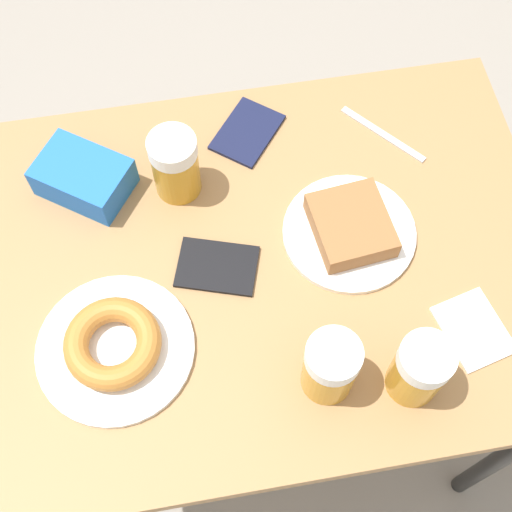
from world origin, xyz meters
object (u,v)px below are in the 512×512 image
(plate_with_cake, at_px, (350,229))
(napkin_folded, at_px, (473,330))
(passport_far_edge, at_px, (247,132))
(beer_mug_right, at_px, (175,165))
(plate_with_donut, at_px, (114,346))
(blue_pouch, at_px, (84,177))
(beer_mug_left, at_px, (330,367))
(beer_mug_center, at_px, (419,369))
(passport_near_edge, at_px, (217,266))
(fork, at_px, (383,134))

(plate_with_cake, height_order, napkin_folded, plate_with_cake)
(plate_with_cake, relative_size, passport_far_edge, 1.42)
(beer_mug_right, bearing_deg, plate_with_cake, 62.14)
(plate_with_cake, bearing_deg, beer_mug_right, -117.86)
(beer_mug_right, bearing_deg, plate_with_donut, -25.35)
(passport_far_edge, distance_m, blue_pouch, 0.29)
(plate_with_cake, distance_m, blue_pouch, 0.45)
(beer_mug_left, xyz_separation_m, blue_pouch, (-0.40, -0.33, -0.03))
(beer_mug_center, xyz_separation_m, passport_near_edge, (-0.24, -0.26, -0.06))
(passport_near_edge, bearing_deg, beer_mug_right, -165.52)
(passport_far_edge, bearing_deg, fork, 79.54)
(beer_mug_center, height_order, beer_mug_right, same)
(beer_mug_right, height_order, passport_far_edge, beer_mug_right)
(beer_mug_left, xyz_separation_m, napkin_folded, (-0.04, 0.24, -0.06))
(plate_with_cake, xyz_separation_m, beer_mug_left, (0.23, -0.09, 0.05))
(passport_near_edge, distance_m, blue_pouch, 0.27)
(beer_mug_right, bearing_deg, beer_mug_left, 25.05)
(passport_far_edge, bearing_deg, napkin_folded, 33.64)
(beer_mug_left, relative_size, passport_near_edge, 0.87)
(beer_mug_right, relative_size, fork, 0.91)
(beer_mug_left, distance_m, beer_mug_center, 0.12)
(napkin_folded, height_order, blue_pouch, blue_pouch)
(passport_far_edge, bearing_deg, beer_mug_left, 5.28)
(beer_mug_center, bearing_deg, plate_with_donut, -106.31)
(plate_with_donut, xyz_separation_m, napkin_folded, (0.06, 0.54, -0.02))
(napkin_folded, xyz_separation_m, passport_near_edge, (-0.17, -0.37, 0.00))
(napkin_folded, bearing_deg, plate_with_cake, -142.45)
(plate_with_cake, xyz_separation_m, passport_far_edge, (-0.23, -0.13, -0.02))
(beer_mug_left, height_order, beer_mug_center, same)
(plate_with_cake, distance_m, beer_mug_center, 0.27)
(beer_mug_center, xyz_separation_m, beer_mug_right, (-0.40, -0.30, 0.00))
(plate_with_donut, height_order, passport_near_edge, plate_with_donut)
(beer_mug_left, relative_size, blue_pouch, 0.71)
(beer_mug_right, height_order, passport_near_edge, beer_mug_right)
(passport_far_edge, xyz_separation_m, blue_pouch, (0.06, -0.29, 0.03))
(fork, xyz_separation_m, blue_pouch, (0.02, -0.52, 0.03))
(beer_mug_center, bearing_deg, passport_near_edge, -132.91)
(passport_far_edge, height_order, blue_pouch, blue_pouch)
(plate_with_cake, height_order, beer_mug_left, beer_mug_left)
(beer_mug_center, relative_size, fork, 0.91)
(beer_mug_right, bearing_deg, fork, 96.99)
(passport_near_edge, distance_m, passport_far_edge, 0.27)
(beer_mug_left, bearing_deg, passport_near_edge, -147.97)
(beer_mug_left, height_order, passport_far_edge, beer_mug_left)
(fork, bearing_deg, plate_with_cake, -29.45)
(napkin_folded, xyz_separation_m, fork, (-0.38, -0.05, -0.00))
(fork, bearing_deg, passport_near_edge, -57.69)
(beer_mug_center, bearing_deg, fork, 171.00)
(beer_mug_left, xyz_separation_m, passport_near_edge, (-0.21, -0.13, -0.06))
(beer_mug_right, bearing_deg, passport_far_edge, 123.84)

